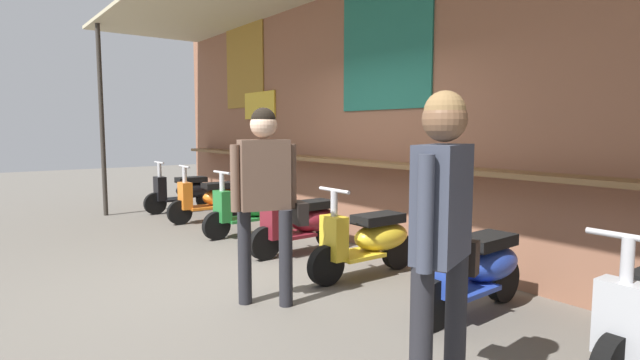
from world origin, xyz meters
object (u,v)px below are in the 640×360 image
object	(u,v)px
scooter_orange	(213,198)
shopper_browsing	(443,219)
scooter_blue	(477,268)
scooter_maroon	(304,222)
scooter_black	(185,191)
shopper_with_handbag	(266,185)
scooter_green	(252,209)
scooter_yellow	(370,239)

from	to	relation	value
scooter_orange	shopper_browsing	distance (m)	6.23
scooter_blue	shopper_browsing	world-z (taller)	shopper_browsing
scooter_maroon	scooter_black	bearing A→B (deg)	-91.11
scooter_black	shopper_browsing	distance (m)	7.42
shopper_with_handbag	scooter_black	bearing A→B (deg)	1.00
scooter_maroon	scooter_blue	distance (m)	2.55
scooter_green	shopper_browsing	world-z (taller)	shopper_browsing
scooter_orange	shopper_with_handbag	size ratio (longest dim) A/B	0.81
scooter_orange	scooter_maroon	bearing A→B (deg)	92.32
scooter_maroon	scooter_blue	xyz separation A→B (m)	(2.55, -0.00, 0.00)
scooter_green	shopper_browsing	size ratio (longest dim) A/B	0.80
scooter_black	scooter_orange	xyz separation A→B (m)	(1.23, -0.00, 0.00)
scooter_green	scooter_yellow	world-z (taller)	same
scooter_green	shopper_browsing	xyz separation A→B (m)	(4.66, -1.43, 0.69)
scooter_orange	scooter_yellow	world-z (taller)	same
scooter_yellow	scooter_blue	xyz separation A→B (m)	(1.33, -0.00, 0.00)
scooter_black	scooter_yellow	xyz separation A→B (m)	(5.14, -0.00, 0.00)
scooter_black	scooter_yellow	size ratio (longest dim) A/B	1.00
scooter_yellow	shopper_browsing	size ratio (longest dim) A/B	0.80
scooter_orange	shopper_browsing	world-z (taller)	shopper_browsing
scooter_yellow	shopper_browsing	distance (m)	2.64
scooter_black	scooter_green	xyz separation A→B (m)	(2.59, -0.00, 0.00)
scooter_black	scooter_orange	distance (m)	1.23
scooter_maroon	shopper_browsing	bearing A→B (deg)	65.56
scooter_blue	shopper_with_handbag	distance (m)	1.94
scooter_green	scooter_orange	bearing A→B (deg)	-91.53
scooter_black	scooter_orange	bearing A→B (deg)	90.41
scooter_yellow	shopper_with_handbag	size ratio (longest dim) A/B	0.81
scooter_blue	shopper_browsing	distance (m)	1.77
scooter_black	shopper_browsing	world-z (taller)	shopper_browsing
scooter_black	shopper_with_handbag	distance (m)	5.45
scooter_black	scooter_yellow	world-z (taller)	same
scooter_maroon	shopper_with_handbag	world-z (taller)	shopper_with_handbag
scooter_yellow	shopper_with_handbag	distance (m)	1.49
scooter_green	shopper_browsing	distance (m)	4.93
scooter_black	scooter_maroon	world-z (taller)	same
scooter_blue	shopper_browsing	size ratio (longest dim) A/B	0.80
scooter_yellow	scooter_blue	distance (m)	1.33
scooter_maroon	scooter_yellow	size ratio (longest dim) A/B	1.00
scooter_orange	scooter_maroon	world-z (taller)	same
scooter_black	shopper_browsing	xyz separation A→B (m)	(7.25, -1.43, 0.69)
scooter_green	shopper_with_handbag	world-z (taller)	shopper_with_handbag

